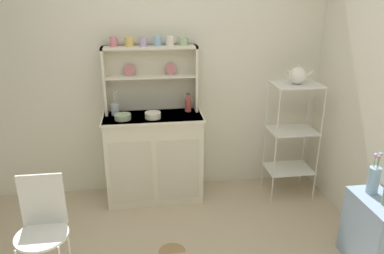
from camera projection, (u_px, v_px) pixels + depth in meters
name	position (u px, v px, depth m)	size (l,w,h in m)	color
wall_back	(167.00, 73.00, 3.68)	(3.84, 0.05, 2.50)	silver
hutch_cabinet	(154.00, 156.00, 3.70)	(0.97, 0.45, 0.89)	silver
hutch_shelf_unit	(151.00, 73.00, 3.56)	(0.90, 0.18, 0.65)	beige
bakers_rack	(292.00, 128.00, 3.68)	(0.47, 0.34, 1.19)	silver
side_shelf_blue	(374.00, 234.00, 2.79)	(0.28, 0.48, 0.58)	#849EBC
wire_chair	(42.00, 223.00, 2.54)	(0.36, 0.36, 0.85)	white
cup_rose_0	(113.00, 42.00, 3.38)	(0.08, 0.07, 0.09)	#D17A84
cup_gold_1	(129.00, 42.00, 3.40)	(0.09, 0.08, 0.09)	#DBB760
cup_lilac_2	(143.00, 42.00, 3.41)	(0.08, 0.07, 0.08)	#B79ECC
cup_sky_3	(158.00, 41.00, 3.43)	(0.08, 0.07, 0.09)	#8EB2D1
cup_cream_4	(170.00, 41.00, 3.44)	(0.09, 0.08, 0.09)	silver
cup_sage_5	(183.00, 41.00, 3.46)	(0.09, 0.08, 0.08)	#9EB78E
bowl_mixing_large	(123.00, 117.00, 3.43)	(0.15, 0.15, 0.05)	#9EB78E
bowl_floral_medium	(153.00, 115.00, 3.47)	(0.15, 0.15, 0.06)	silver
jam_bottle	(188.00, 104.00, 3.65)	(0.06, 0.06, 0.19)	#B74C47
utensil_jar	(115.00, 109.00, 3.55)	(0.08, 0.08, 0.24)	#B2B7C6
porcelain_teapot	(298.00, 76.00, 3.49)	(0.26, 0.16, 0.19)	white
flower_vase	(374.00, 179.00, 2.76)	(0.09, 0.09, 0.33)	#8EB2D1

